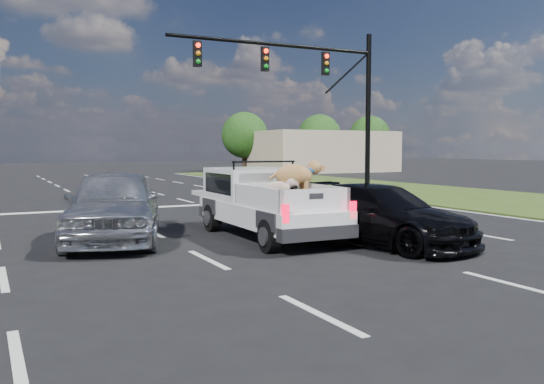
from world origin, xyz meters
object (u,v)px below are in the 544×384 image
Objects in this scene: black_coupe at (380,215)px; pickup_truck at (265,201)px; traffic_signal at (321,85)px; silver_sedan at (114,205)px.

pickup_truck is at bearing 117.29° from black_coupe.
traffic_signal reaches higher than pickup_truck.
pickup_truck reaches higher than silver_sedan.
pickup_truck is 3.45m from silver_sedan.
pickup_truck reaches higher than black_coupe.
traffic_signal is 13.15m from silver_sedan.
silver_sedan is (-10.07, -7.52, -3.90)m from traffic_signal.
pickup_truck is at bearing 0.34° from silver_sedan.
black_coupe is (5.07, -3.05, -0.17)m from silver_sedan.
black_coupe is at bearing -14.70° from silver_sedan.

